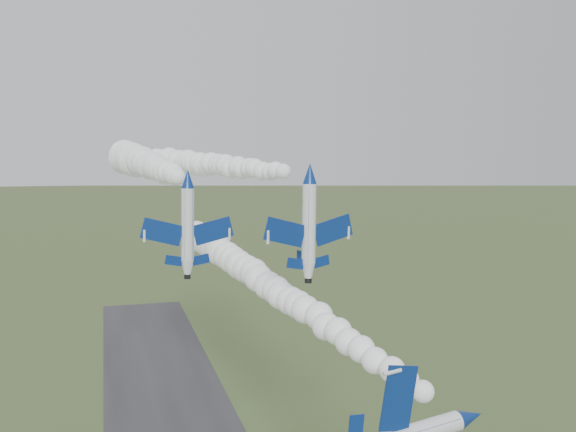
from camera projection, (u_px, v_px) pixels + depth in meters
name	position (u px, v px, depth m)	size (l,w,h in m)	color
jet_lead	(471.00, 418.00, 45.46)	(3.45, 12.43, 10.23)	white
smoke_trail_jet_lead	(264.00, 281.00, 82.51)	(4.86, 75.37, 4.86)	white
jet_pair_left	(188.00, 178.00, 67.07)	(9.76, 11.66, 2.87)	white
smoke_trail_jet_pair_left	(144.00, 164.00, 97.59)	(5.86, 61.23, 5.86)	white
jet_pair_right	(310.00, 173.00, 69.98)	(11.27, 13.20, 3.28)	white
smoke_trail_jet_pair_right	(206.00, 164.00, 99.91)	(4.52, 60.20, 4.52)	white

